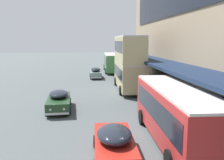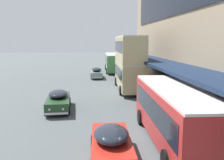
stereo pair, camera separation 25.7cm
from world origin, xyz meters
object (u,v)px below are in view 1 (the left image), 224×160
object	(u,v)px
transit_bus_kerbside_front	(129,61)
transit_bus_kerbside_rear	(112,61)
sedan_lead_near	(96,73)
transit_bus_kerbside_far	(176,111)
sedan_second_near	(114,143)
pedestrian_at_kerb	(224,125)
sedan_oncoming_front	(59,100)

from	to	relation	value
transit_bus_kerbside_front	transit_bus_kerbside_rear	world-z (taller)	transit_bus_kerbside_front
transit_bus_kerbside_rear	sedan_lead_near	distance (m)	8.56
transit_bus_kerbside_far	sedan_lead_near	bearing A→B (deg)	97.68
sedan_lead_near	sedan_second_near	xyz separation A→B (m)	(-0.18, -26.51, 0.01)
sedan_second_near	pedestrian_at_kerb	size ratio (longest dim) A/B	2.56
sedan_lead_near	pedestrian_at_kerb	world-z (taller)	pedestrian_at_kerb
sedan_lead_near	pedestrian_at_kerb	size ratio (longest dim) A/B	2.43
transit_bus_kerbside_far	sedan_oncoming_front	bearing A→B (deg)	133.03
sedan_second_near	transit_bus_kerbside_rear	bearing A→B (deg)	84.17
transit_bus_kerbside_rear	pedestrian_at_kerb	bearing A→B (deg)	-85.76
transit_bus_kerbside_rear	sedan_oncoming_front	bearing A→B (deg)	-105.58
transit_bus_kerbside_front	sedan_oncoming_front	world-z (taller)	transit_bus_kerbside_front
sedan_oncoming_front	pedestrian_at_kerb	world-z (taller)	pedestrian_at_kerb
pedestrian_at_kerb	transit_bus_kerbside_far	bearing A→B (deg)	165.27
transit_bus_kerbside_front	transit_bus_kerbside_far	world-z (taller)	transit_bus_kerbside_front
transit_bus_kerbside_front	sedan_lead_near	distance (m)	10.50
sedan_lead_near	sedan_oncoming_front	xyz separation A→B (m)	(-3.70, -17.38, -0.02)
transit_bus_kerbside_front	sedan_lead_near	bearing A→B (deg)	109.53
transit_bus_kerbside_far	sedan_oncoming_front	size ratio (longest dim) A/B	1.95
sedan_oncoming_front	transit_bus_kerbside_rear	bearing A→B (deg)	74.42
transit_bus_kerbside_far	pedestrian_at_kerb	world-z (taller)	transit_bus_kerbside_far
transit_bus_kerbside_front	sedan_second_near	xyz separation A→B (m)	(-3.59, -16.90, -2.50)
transit_bus_kerbside_front	pedestrian_at_kerb	bearing A→B (deg)	-81.50
sedan_lead_near	pedestrian_at_kerb	xyz separation A→B (m)	(5.80, -25.58, 0.38)
transit_bus_kerbside_front	sedan_lead_near	xyz separation A→B (m)	(-3.41, 9.61, -2.51)
transit_bus_kerbside_rear	transit_bus_kerbside_front	bearing A→B (deg)	-89.71
pedestrian_at_kerb	sedan_oncoming_front	bearing A→B (deg)	139.17
transit_bus_kerbside_front	pedestrian_at_kerb	xyz separation A→B (m)	(2.39, -15.98, -2.13)
transit_bus_kerbside_front	sedan_second_near	world-z (taller)	transit_bus_kerbside_front
transit_bus_kerbside_rear	sedan_lead_near	size ratio (longest dim) A/B	2.34
transit_bus_kerbside_rear	sedan_second_near	xyz separation A→B (m)	(-3.50, -34.32, -1.07)
transit_bus_kerbside_far	pedestrian_at_kerb	bearing A→B (deg)	-14.73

